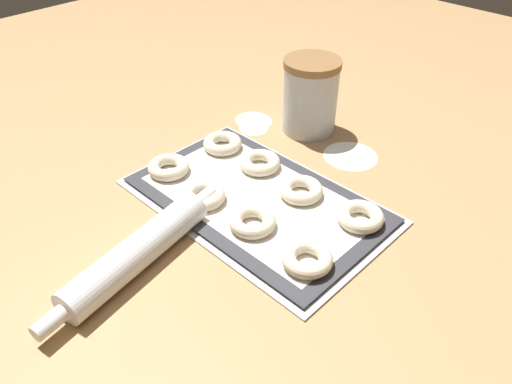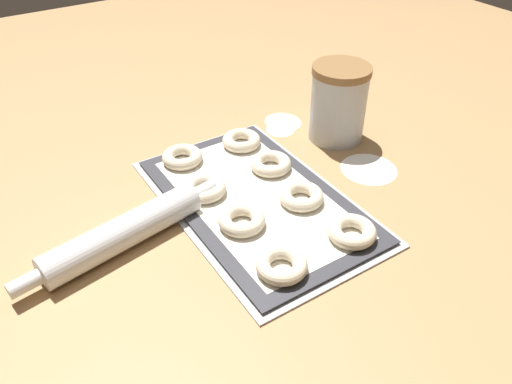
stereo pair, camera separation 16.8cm
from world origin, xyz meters
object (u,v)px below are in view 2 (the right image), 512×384
bagel_front_mid_right (242,220)px  bagel_front_far_right (282,265)px  bagel_back_far_right (352,232)px  bagel_back_mid_left (271,164)px  flour_canister (338,103)px  rolling_pin (123,232)px  bagel_back_far_left (241,141)px  bagel_front_far_left (182,157)px  baking_tray (256,200)px  bagel_front_mid_left (204,188)px  bagel_back_mid_right (301,196)px

bagel_front_mid_right → bagel_front_far_right: bearing=-1.8°
bagel_front_mid_right → bagel_back_far_right: (0.13, 0.14, 0.00)m
bagel_front_far_right → bagel_back_mid_left: (-0.24, 0.14, 0.00)m
bagel_front_far_right → flour_canister: bearing=129.3°
bagel_front_mid_right → rolling_pin: rolling_pin is taller
bagel_front_mid_right → bagel_back_mid_left: size_ratio=1.00×
bagel_front_mid_right → bagel_front_far_right: same height
bagel_back_far_left → bagel_front_far_left: bearing=-94.6°
baking_tray → rolling_pin: (-0.02, -0.25, 0.02)m
bagel_back_mid_left → bagel_back_far_right: (0.24, 0.00, 0.00)m
flour_canister → rolling_pin: size_ratio=0.44×
bagel_front_mid_right → bagel_back_far_left: (-0.23, 0.14, 0.00)m
bagel_front_mid_left → flour_canister: (-0.04, 0.36, 0.06)m
bagel_front_far_left → bagel_back_mid_left: bearing=49.4°
bagel_back_mid_right → bagel_front_far_left: bearing=-152.0°
bagel_front_mid_left → bagel_front_mid_right: 0.12m
baking_tray → bagel_back_mid_left: 0.10m
bagel_back_mid_right → bagel_back_far_right: size_ratio=1.00×
bagel_front_far_right → bagel_back_far_left: (-0.35, 0.14, 0.00)m
bagel_back_far_left → bagel_back_mid_left: (0.11, 0.00, 0.00)m
bagel_back_mid_right → flour_canister: 0.28m
baking_tray → bagel_front_far_right: bearing=-20.7°
bagel_front_mid_right → flour_canister: bearing=114.7°
bagel_back_mid_left → rolling_pin: bearing=-82.6°
bagel_back_far_right → flour_canister: bearing=144.5°
bagel_back_mid_left → bagel_back_far_left: bearing=-178.4°
bagel_back_mid_right → bagel_back_far_right: 0.13m
bagel_front_mid_right → flour_canister: (-0.16, 0.35, 0.06)m
flour_canister → bagel_back_mid_right: bearing=-53.5°
bagel_back_far_left → bagel_back_far_right: same height
bagel_front_far_left → bagel_back_far_left: size_ratio=1.00×
bagel_back_far_right → flour_canister: 0.36m
bagel_back_mid_right → flour_canister: (-0.16, 0.22, 0.06)m
bagel_front_far_right → rolling_pin: 0.27m
bagel_front_far_right → bagel_back_far_right: size_ratio=1.00×
baking_tray → bagel_front_mid_left: 0.10m
bagel_front_far_left → bagel_front_mid_left: size_ratio=1.00×
bagel_front_far_left → bagel_back_far_left: (0.01, 0.14, 0.00)m
bagel_back_mid_left → rolling_pin: (0.04, -0.33, 0.00)m
bagel_front_mid_left → rolling_pin: size_ratio=0.22×
bagel_front_mid_right → bagel_back_far_left: 0.27m
bagel_front_far_right → bagel_back_mid_right: size_ratio=1.00×
bagel_back_mid_right → rolling_pin: rolling_pin is taller
baking_tray → bagel_front_far_right: 0.20m
bagel_front_far_left → bagel_front_mid_left: same height
bagel_front_mid_left → bagel_front_far_left: bearing=174.1°
bagel_front_mid_left → bagel_back_mid_right: (0.12, 0.14, 0.00)m
bagel_front_mid_right → bagel_back_far_left: bearing=148.7°
bagel_front_far_left → flour_canister: flour_canister is taller
bagel_front_far_left → bagel_back_mid_left: 0.18m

